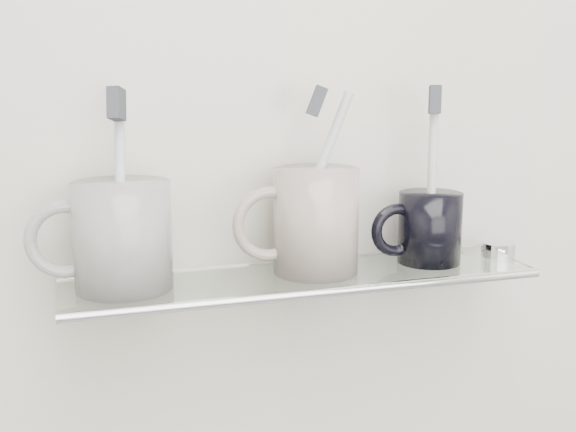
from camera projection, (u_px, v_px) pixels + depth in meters
name	position (u px, v px, depth m)	size (l,w,h in m)	color
wall_back	(286.00, 128.00, 0.79)	(2.50, 2.50, 0.00)	beige
shelf_glass	(303.00, 278.00, 0.76)	(0.50, 0.12, 0.01)	silver
shelf_rail	(321.00, 293.00, 0.71)	(0.01, 0.01, 0.50)	silver
bracket_left	(97.00, 293.00, 0.75)	(0.02, 0.02, 0.03)	silver
bracket_right	(455.00, 261.00, 0.87)	(0.02, 0.02, 0.03)	silver
mug_left	(123.00, 236.00, 0.70)	(0.10, 0.10, 0.11)	white
mug_left_handle	(65.00, 240.00, 0.69)	(0.08, 0.08, 0.01)	white
toothbrush_left	(120.00, 188.00, 0.69)	(0.01, 0.01, 0.19)	silver
bristles_left	(116.00, 104.00, 0.68)	(0.01, 0.02, 0.03)	#33363C
mug_center	(316.00, 221.00, 0.76)	(0.09, 0.09, 0.11)	silver
mug_center_handle	(269.00, 224.00, 0.75)	(0.08, 0.08, 0.01)	silver
toothbrush_center	(316.00, 179.00, 0.75)	(0.01, 0.01, 0.19)	silver
bristles_center	(317.00, 101.00, 0.74)	(0.01, 0.02, 0.03)	#33363C
mug_right	(430.00, 228.00, 0.80)	(0.07, 0.07, 0.08)	black
mug_right_handle	(396.00, 230.00, 0.79)	(0.06, 0.06, 0.01)	black
toothbrush_right	(432.00, 173.00, 0.79)	(0.01, 0.01, 0.19)	beige
bristles_right	(435.00, 99.00, 0.78)	(0.01, 0.02, 0.03)	#33363C
chrome_cap	(498.00, 249.00, 0.84)	(0.04, 0.04, 0.02)	silver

